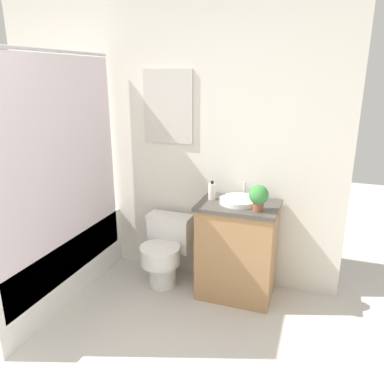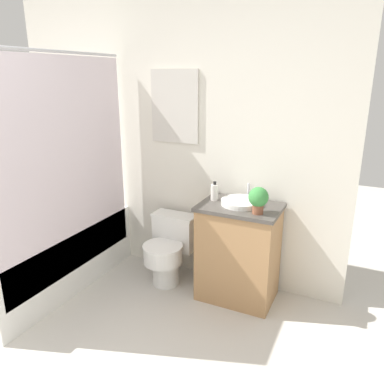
{
  "view_description": "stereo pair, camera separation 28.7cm",
  "coord_description": "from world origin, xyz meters",
  "px_view_note": "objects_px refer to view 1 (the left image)",
  "views": [
    {
      "loc": [
        1.37,
        -0.87,
        1.81
      ],
      "look_at": [
        0.45,
        1.71,
        0.95
      ],
      "focal_mm": 35.0,
      "sensor_mm": 36.0,
      "label": 1
    },
    {
      "loc": [
        1.63,
        -0.76,
        1.81
      ],
      "look_at": [
        0.45,
        1.71,
        0.95
      ],
      "focal_mm": 35.0,
      "sensor_mm": 36.0,
      "label": 2
    }
  ],
  "objects_px": {
    "soap_bottle": "(212,191)",
    "sink": "(239,201)",
    "toilet": "(165,250)",
    "potted_plant": "(259,196)"
  },
  "relations": [
    {
      "from": "toilet",
      "to": "potted_plant",
      "type": "xyz_separation_m",
      "value": [
        0.82,
        -0.1,
        0.62
      ]
    },
    {
      "from": "sink",
      "to": "potted_plant",
      "type": "xyz_separation_m",
      "value": [
        0.17,
        -0.14,
        0.1
      ]
    },
    {
      "from": "toilet",
      "to": "potted_plant",
      "type": "relative_size",
      "value": 2.96
    },
    {
      "from": "toilet",
      "to": "potted_plant",
      "type": "bearing_deg",
      "value": -6.6
    },
    {
      "from": "sink",
      "to": "potted_plant",
      "type": "relative_size",
      "value": 1.73
    },
    {
      "from": "toilet",
      "to": "sink",
      "type": "height_order",
      "value": "sink"
    },
    {
      "from": "toilet",
      "to": "soap_bottle",
      "type": "relative_size",
      "value": 3.83
    },
    {
      "from": "toilet",
      "to": "soap_bottle",
      "type": "bearing_deg",
      "value": 8.09
    },
    {
      "from": "toilet",
      "to": "sink",
      "type": "distance_m",
      "value": 0.83
    },
    {
      "from": "soap_bottle",
      "to": "sink",
      "type": "bearing_deg",
      "value": -4.01
    }
  ]
}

